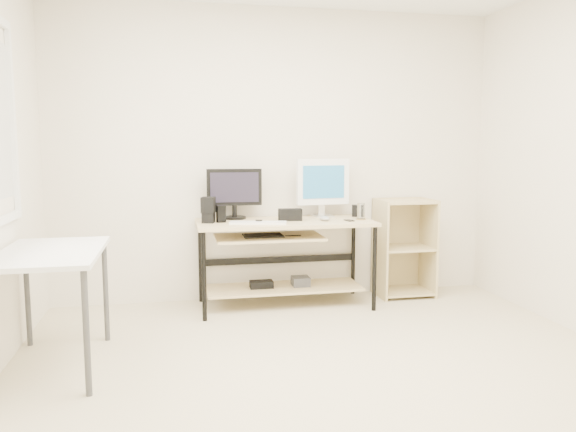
# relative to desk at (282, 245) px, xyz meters

# --- Properties ---
(room) EXTENTS (4.01, 4.01, 2.62)m
(room) POSITION_rel_desk_xyz_m (-0.11, -1.62, 0.78)
(room) COLOR beige
(room) RESTS_ON ground
(desk) EXTENTS (1.50, 0.65, 0.75)m
(desk) POSITION_rel_desk_xyz_m (0.00, 0.00, 0.00)
(desk) COLOR #D8C189
(desk) RESTS_ON ground
(side_table) EXTENTS (0.60, 1.00, 0.75)m
(side_table) POSITION_rel_desk_xyz_m (-1.65, -1.06, 0.13)
(side_table) COLOR white
(side_table) RESTS_ON ground
(shelf_unit) EXTENTS (0.50, 0.40, 0.90)m
(shelf_unit) POSITION_rel_desk_xyz_m (1.18, 0.16, -0.09)
(shelf_unit) COLOR #D1BD83
(shelf_unit) RESTS_ON ground
(black_monitor) EXTENTS (0.48, 0.20, 0.44)m
(black_monitor) POSITION_rel_desk_xyz_m (-0.38, 0.20, 0.46)
(black_monitor) COLOR black
(black_monitor) RESTS_ON desk
(white_imac) EXTENTS (0.49, 0.16, 0.52)m
(white_imac) POSITION_rel_desk_xyz_m (0.41, 0.19, 0.51)
(white_imac) COLOR silver
(white_imac) RESTS_ON desk
(keyboard) EXTENTS (0.48, 0.23, 0.02)m
(keyboard) POSITION_rel_desk_xyz_m (-0.23, -0.14, 0.22)
(keyboard) COLOR white
(keyboard) RESTS_ON desk
(mouse) EXTENTS (0.11, 0.13, 0.04)m
(mouse) POSITION_rel_desk_xyz_m (0.36, -0.08, 0.23)
(mouse) COLOR #A8A8AD
(mouse) RESTS_ON desk
(center_speaker) EXTENTS (0.21, 0.11, 0.10)m
(center_speaker) POSITION_rel_desk_xyz_m (0.07, -0.00, 0.26)
(center_speaker) COLOR black
(center_speaker) RESTS_ON desk
(speaker_left) EXTENTS (0.13, 0.13, 0.21)m
(speaker_left) POSITION_rel_desk_xyz_m (-0.62, -0.01, 0.32)
(speaker_left) COLOR black
(speaker_left) RESTS_ON desk
(speaker_right) EXTENTS (0.10, 0.10, 0.10)m
(speaker_right) POSITION_rel_desk_xyz_m (0.72, 0.15, 0.26)
(speaker_right) COLOR black
(speaker_right) RESTS_ON desk
(audio_controller) EXTENTS (0.08, 0.06, 0.14)m
(audio_controller) POSITION_rel_desk_xyz_m (-0.52, -0.01, 0.28)
(audio_controller) COLOR black
(audio_controller) RESTS_ON desk
(volume_puck) EXTENTS (0.08, 0.08, 0.02)m
(volume_puck) POSITION_rel_desk_xyz_m (-0.21, -0.09, 0.22)
(volume_puck) COLOR black
(volume_puck) RESTS_ON desk
(smartphone) EXTENTS (0.07, 0.11, 0.01)m
(smartphone) POSITION_rel_desk_xyz_m (0.56, -0.12, 0.22)
(smartphone) COLOR black
(smartphone) RESTS_ON desk
(coaster) EXTENTS (0.10, 0.10, 0.01)m
(coaster) POSITION_rel_desk_xyz_m (0.69, -0.06, 0.21)
(coaster) COLOR olive
(coaster) RESTS_ON desk
(drinking_glass) EXTENTS (0.08, 0.08, 0.14)m
(drinking_glass) POSITION_rel_desk_xyz_m (0.69, -0.06, 0.29)
(drinking_glass) COLOR white
(drinking_glass) RESTS_ON coaster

